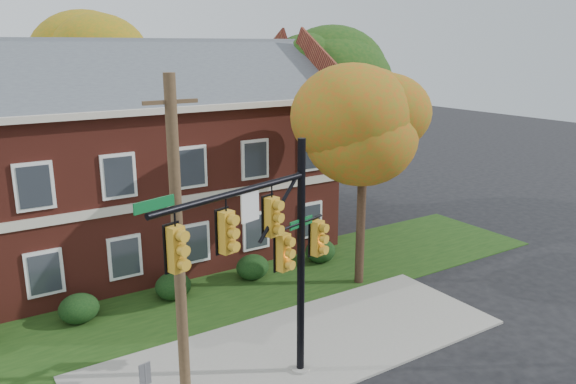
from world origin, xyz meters
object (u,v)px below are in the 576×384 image
hedge_center (173,286)px  hedge_far_right (320,251)px  hedge_right (253,267)px  tree_near_right (371,121)px  tree_far_rear (99,57)px  hedge_left (79,308)px  tree_right_rear (320,71)px  traffic_signal (271,245)px  apartment_building (123,151)px  utility_pole (178,247)px

hedge_center → hedge_far_right: (7.00, 0.00, 0.00)m
hedge_right → hedge_far_right: same height
tree_near_right → tree_far_rear: tree_far_rear is taller
hedge_left → hedge_far_right: (10.50, 0.00, 0.00)m
hedge_center → tree_right_rear: (11.31, 6.11, 7.60)m
tree_right_rear → traffic_signal: 17.82m
apartment_building → utility_pole: apartment_building is taller
hedge_right → tree_far_rear: size_ratio=0.12×
hedge_center → tree_far_rear: 15.57m
tree_right_rear → tree_far_rear: size_ratio=0.92×
hedge_right → hedge_far_right: (3.50, 0.00, 0.00)m
apartment_building → hedge_right: apartment_building is taller
apartment_building → tree_right_rear: size_ratio=1.77×
hedge_right → tree_far_rear: (-2.16, 13.09, 8.32)m
hedge_far_right → tree_near_right: tree_near_right is taller
apartment_building → utility_pole: size_ratio=2.12×
apartment_building → hedge_far_right: apartment_building is taller
tree_right_rear → utility_pole: tree_right_rear is taller
hedge_center → traffic_signal: (0.07, -7.20, 3.87)m
traffic_signal → utility_pole: (-2.20, 0.93, 0.10)m
tree_near_right → tree_right_rear: 9.94m
hedge_left → tree_right_rear: size_ratio=0.13×
apartment_building → hedge_center: 6.89m
apartment_building → tree_far_rear: tree_far_rear is taller
apartment_building → traffic_signal: 12.47m
tree_right_rear → utility_pole: size_ratio=1.20×
apartment_building → hedge_right: (3.50, -5.25, -4.46)m
tree_near_right → apartment_building: bearing=131.8°
tree_right_rear → tree_far_rear: tree_far_rear is taller
tree_far_rear → hedge_center: bearing=-95.9°
hedge_far_right → tree_right_rear: (4.31, 6.11, 7.60)m
hedge_far_right → tree_right_rear: size_ratio=0.13×
hedge_center → tree_right_rear: 14.94m
hedge_center → hedge_right: 3.50m
hedge_center → tree_far_rear: (1.34, 13.09, 8.32)m
hedge_left → tree_near_right: bearing=-14.8°
hedge_center → hedge_far_right: bearing=0.0°
hedge_left → hedge_far_right: bearing=0.0°
traffic_signal → hedge_far_right: bearing=29.3°
tree_right_rear → hedge_far_right: bearing=-125.2°
tree_far_rear → traffic_signal: (-1.27, -20.29, -4.45)m
hedge_far_right → tree_right_rear: tree_right_rear is taller
traffic_signal → utility_pole: utility_pole is taller
apartment_building → traffic_signal: bearing=-89.7°
hedge_right → tree_right_rear: (7.81, 6.11, 7.60)m
hedge_far_right → tree_far_rear: (-5.66, 13.09, 8.32)m
hedge_left → apartment_building: bearing=56.3°
hedge_center → traffic_signal: bearing=-89.4°
tree_near_right → utility_pole: size_ratio=0.97×
hedge_right → hedge_left: bearing=180.0°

